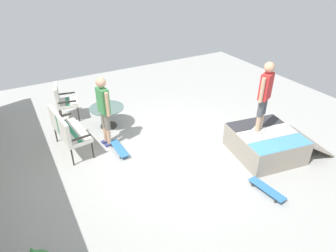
# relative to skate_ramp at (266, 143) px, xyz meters

# --- Properties ---
(ground_plane) EXTENTS (12.00, 12.00, 0.10)m
(ground_plane) POSITION_rel_skate_ramp_xyz_m (1.05, 1.77, -0.34)
(ground_plane) COLOR #A8A8A3
(skate_ramp) EXTENTS (1.74, 2.34, 0.58)m
(skate_ramp) POSITION_rel_skate_ramp_xyz_m (0.00, 0.00, 0.00)
(skate_ramp) COLOR gray
(skate_ramp) RESTS_ON ground_plane
(patio_bench) EXTENTS (1.30, 0.68, 1.02)m
(patio_bench) POSITION_rel_skate_ramp_xyz_m (2.33, 3.97, 0.33)
(patio_bench) COLOR #2D2823
(patio_bench) RESTS_ON ground_plane
(patio_chair_near_house) EXTENTS (0.71, 0.66, 1.02)m
(patio_chair_near_house) POSITION_rel_skate_ramp_xyz_m (3.98, 3.68, 0.32)
(patio_chair_near_house) COLOR #2D2823
(patio_chair_near_house) RESTS_ON ground_plane
(patio_table) EXTENTS (0.90, 0.90, 0.57)m
(patio_table) POSITION_rel_skate_ramp_xyz_m (2.99, 2.77, 0.12)
(patio_table) COLOR #2D2823
(patio_table) RESTS_ON ground_plane
(person_watching) EXTENTS (0.47, 0.28, 1.73)m
(person_watching) POSITION_rel_skate_ramp_xyz_m (2.19, 3.07, 0.73)
(person_watching) COLOR navy
(person_watching) RESTS_ON ground_plane
(person_skater) EXTENTS (0.33, 0.45, 1.62)m
(person_skater) POSITION_rel_skate_ramp_xyz_m (0.15, 0.17, 1.23)
(person_skater) COLOR silver
(person_skater) RESTS_ON skate_ramp
(skateboard_by_bench) EXTENTS (0.80, 0.21, 0.10)m
(skateboard_by_bench) POSITION_rel_skate_ramp_xyz_m (1.74, 2.95, -0.20)
(skateboard_by_bench) COLOR #3372B2
(skateboard_by_bench) RESTS_ON ground_plane
(skateboard_spare) EXTENTS (0.82, 0.28, 0.10)m
(skateboard_spare) POSITION_rel_skate_ramp_xyz_m (-0.99, 0.93, -0.20)
(skateboard_spare) COLOR #3372B2
(skateboard_spare) RESTS_ON ground_plane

